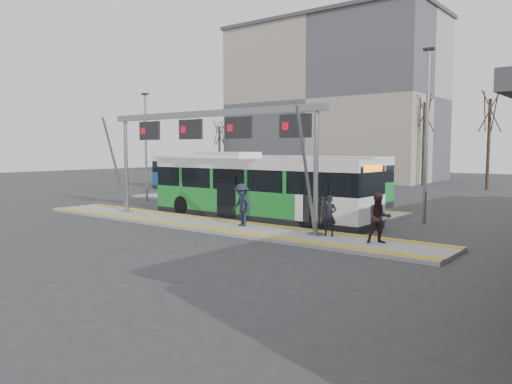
# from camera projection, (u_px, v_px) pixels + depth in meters

# --- Properties ---
(ground) EXTENTS (120.00, 120.00, 0.00)m
(ground) POSITION_uv_depth(u_px,v_px,m) (210.00, 226.00, 23.07)
(ground) COLOR #2D2D30
(ground) RESTS_ON ground
(platform_main) EXTENTS (22.00, 3.00, 0.15)m
(platform_main) POSITION_uv_depth(u_px,v_px,m) (210.00, 225.00, 23.07)
(platform_main) COLOR gray
(platform_main) RESTS_ON ground
(platform_second) EXTENTS (20.00, 3.00, 0.15)m
(platform_second) POSITION_uv_depth(u_px,v_px,m) (251.00, 204.00, 31.80)
(platform_second) COLOR gray
(platform_second) RESTS_ON ground
(tactile_main) EXTENTS (22.00, 2.65, 0.02)m
(tactile_main) POSITION_uv_depth(u_px,v_px,m) (210.00, 223.00, 23.06)
(tactile_main) COLOR gold
(tactile_main) RESTS_ON platform_main
(tactile_second) EXTENTS (20.00, 0.35, 0.02)m
(tactile_second) POSITION_uv_depth(u_px,v_px,m) (262.00, 201.00, 32.69)
(tactile_second) COLOR gold
(tactile_second) RESTS_ON platform_second
(gantry) EXTENTS (13.00, 1.68, 5.20)m
(gantry) POSITION_uv_depth(u_px,v_px,m) (207.00, 133.00, 23.11)
(gantry) COLOR slate
(gantry) RESTS_ON platform_main
(apartment_block) EXTENTS (24.50, 12.50, 18.40)m
(apartment_block) POSITION_uv_depth(u_px,v_px,m) (333.00, 101.00, 59.08)
(apartment_block) COLOR #A19486
(apartment_block) RESTS_ON ground
(hero_bus) EXTENTS (12.42, 2.66, 3.41)m
(hero_bus) POSITION_uv_depth(u_px,v_px,m) (258.00, 189.00, 25.23)
(hero_bus) COLOR black
(hero_bus) RESTS_ON ground
(bg_bus_green) EXTENTS (12.56, 3.36, 3.11)m
(bg_bus_green) POSITION_uv_depth(u_px,v_px,m) (300.00, 179.00, 33.63)
(bg_bus_green) COLOR black
(bg_bus_green) RESTS_ON ground
(bg_bus_blue) EXTENTS (11.42, 2.65, 2.97)m
(bg_bus_blue) POSITION_uv_depth(u_px,v_px,m) (207.00, 174.00, 42.05)
(bg_bus_blue) COLOR black
(bg_bus_blue) RESTS_ON ground
(passenger_a) EXTENTS (0.65, 0.49, 1.60)m
(passenger_a) POSITION_uv_depth(u_px,v_px,m) (329.00, 216.00, 19.63)
(passenger_a) COLOR black
(passenger_a) RESTS_ON platform_main
(passenger_b) EXTENTS (1.14, 1.11, 1.85)m
(passenger_b) POSITION_uv_depth(u_px,v_px,m) (379.00, 218.00, 18.10)
(passenger_b) COLOR #2F1F20
(passenger_b) RESTS_ON platform_main
(passenger_c) EXTENTS (1.35, 0.98, 1.89)m
(passenger_c) POSITION_uv_depth(u_px,v_px,m) (242.00, 205.00, 22.10)
(passenger_c) COLOR #1B2531
(passenger_c) RESTS_ON platform_main
(tree_left) EXTENTS (1.40, 1.40, 9.07)m
(tree_left) POSITION_uv_depth(u_px,v_px,m) (424.00, 114.00, 47.88)
(tree_left) COLOR #382B21
(tree_left) RESTS_ON ground
(tree_mid) EXTENTS (1.40, 1.40, 8.90)m
(tree_mid) POSITION_uv_depth(u_px,v_px,m) (490.00, 112.00, 43.02)
(tree_mid) COLOR #382B21
(tree_mid) RESTS_ON ground
(tree_far) EXTENTS (1.40, 1.40, 7.16)m
(tree_far) POSITION_uv_depth(u_px,v_px,m) (219.00, 133.00, 61.13)
(tree_far) COLOR #382B21
(tree_far) RESTS_ON ground
(lamp_west) EXTENTS (0.50, 0.25, 7.31)m
(lamp_west) POSITION_uv_depth(u_px,v_px,m) (146.00, 144.00, 33.88)
(lamp_west) COLOR slate
(lamp_west) RESTS_ON ground
(lamp_east) EXTENTS (0.50, 0.25, 8.25)m
(lamp_east) POSITION_uv_depth(u_px,v_px,m) (427.00, 132.00, 23.44)
(lamp_east) COLOR slate
(lamp_east) RESTS_ON ground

